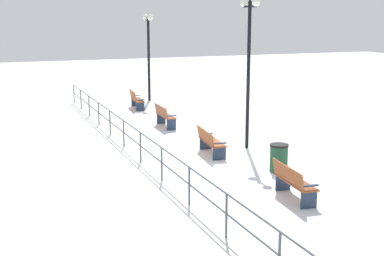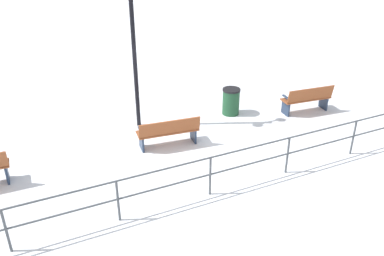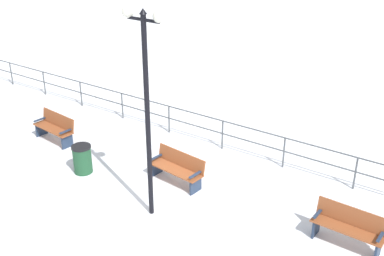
{
  "view_description": "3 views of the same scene",
  "coord_description": "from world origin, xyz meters",
  "px_view_note": "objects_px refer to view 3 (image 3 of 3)",
  "views": [
    {
      "loc": [
        -7.02,
        -15.29,
        4.49
      ],
      "look_at": [
        -0.9,
        -0.15,
        0.99
      ],
      "focal_mm": 48.73,
      "sensor_mm": 36.0,
      "label": 1
    },
    {
      "loc": [
        -9.15,
        3.53,
        5.5
      ],
      "look_at": [
        -0.98,
        -0.31,
        0.85
      ],
      "focal_mm": 38.27,
      "sensor_mm": 36.0,
      "label": 2
    },
    {
      "loc": [
        9.06,
        6.83,
        7.06
      ],
      "look_at": [
        -1.97,
        -0.73,
        0.76
      ],
      "focal_mm": 45.29,
      "sensor_mm": 36.0,
      "label": 3
    }
  ],
  "objects_px": {
    "bench_second": "(55,127)",
    "lamppost_middle": "(146,82)",
    "bench_fourth": "(349,227)",
    "trash_bin": "(82,159)",
    "bench_third": "(177,168)"
  },
  "relations": [
    {
      "from": "bench_fourth",
      "to": "lamppost_middle",
      "type": "distance_m",
      "value": 5.52
    },
    {
      "from": "bench_second",
      "to": "bench_fourth",
      "type": "relative_size",
      "value": 1.0
    },
    {
      "from": "bench_second",
      "to": "lamppost_middle",
      "type": "relative_size",
      "value": 0.32
    },
    {
      "from": "bench_third",
      "to": "bench_fourth",
      "type": "distance_m",
      "value": 4.73
    },
    {
      "from": "bench_second",
      "to": "bench_third",
      "type": "xyz_separation_m",
      "value": [
        -0.15,
        4.74,
        -0.02
      ]
    },
    {
      "from": "lamppost_middle",
      "to": "trash_bin",
      "type": "relative_size",
      "value": 6.09
    },
    {
      "from": "bench_fourth",
      "to": "lamppost_middle",
      "type": "xyz_separation_m",
      "value": [
        1.51,
        -4.41,
        2.95
      ]
    },
    {
      "from": "bench_fourth",
      "to": "trash_bin",
      "type": "xyz_separation_m",
      "value": [
        1.05,
        -7.28,
        -0.07
      ]
    },
    {
      "from": "bench_third",
      "to": "trash_bin",
      "type": "relative_size",
      "value": 2.04
    },
    {
      "from": "trash_bin",
      "to": "bench_second",
      "type": "bearing_deg",
      "value": -112.98
    },
    {
      "from": "bench_fourth",
      "to": "lamppost_middle",
      "type": "relative_size",
      "value": 0.32
    },
    {
      "from": "bench_fourth",
      "to": "bench_second",
      "type": "bearing_deg",
      "value": -87.46
    },
    {
      "from": "lamppost_middle",
      "to": "bench_third",
      "type": "bearing_deg",
      "value": -168.19
    },
    {
      "from": "bench_third",
      "to": "bench_fourth",
      "type": "height_order",
      "value": "bench_fourth"
    },
    {
      "from": "lamppost_middle",
      "to": "bench_fourth",
      "type": "bearing_deg",
      "value": 108.94
    }
  ]
}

